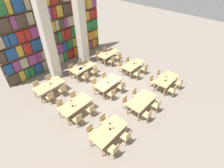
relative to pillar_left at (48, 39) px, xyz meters
The scene contains 58 objects.
ground_plane 5.31m from the pillar_left, 71.09° to the right, with size 40.00×40.00×0.00m, color gray.
bookshelf_bank 1.99m from the pillar_left, 42.55° to the left, with size 8.79×0.35×5.50m.
pillar_left is the anchor object (origin of this frame).
pillar_center 2.84m from the pillar_left, ahead, with size 0.64×0.64×6.00m.
reading_table_0 7.30m from the pillar_left, 102.23° to the right, with size 1.92×0.94×0.76m.
chair_0 8.17m from the pillar_left, 104.60° to the right, with size 0.42×0.40×0.87m.
chair_1 6.81m from the pillar_left, 108.04° to the right, with size 0.42×0.40×0.87m.
chair_2 7.99m from the pillar_left, 97.75° to the right, with size 0.42×0.40×0.87m.
chair_3 6.60m from the pillar_left, 99.66° to the right, with size 0.42×0.40×0.87m.
desk_lamp_0 7.16m from the pillar_left, 101.52° to the right, with size 0.14×0.14×0.50m.
reading_table_1 7.30m from the pillar_left, 78.40° to the right, with size 1.92×0.94×0.76m.
chair_4 7.99m from the pillar_left, 83.39° to the right, with size 0.42×0.40×0.87m.
chair_5 6.59m from the pillar_left, 81.76° to the right, with size 0.42×0.40×0.87m.
chair_6 8.16m from the pillar_left, 76.13° to the right, with size 0.42×0.40×0.87m.
chair_7 6.79m from the pillar_left, 72.85° to the right, with size 0.42×0.40×0.87m.
reading_table_2 8.39m from the pillar_left, 58.21° to the right, with size 1.92×0.94×0.76m.
chair_8 8.84m from the pillar_left, 63.81° to the right, with size 0.42×0.40×0.87m.
chair_9 7.59m from the pillar_left, 58.48° to the right, with size 0.42×0.40×0.87m.
chair_10 9.31m from the pillar_left, 58.06° to the right, with size 0.42×0.40×0.87m.
chair_11 8.13m from the pillar_left, 52.14° to the right, with size 0.42×0.40×0.87m.
desk_lamp_1 8.19m from the pillar_left, 60.08° to the right, with size 0.14×0.14×0.42m.
reading_table_3 4.94m from the pillar_left, 108.69° to the right, with size 1.92×0.94×0.76m.
chair_12 5.82m from the pillar_left, 111.20° to the right, with size 0.42×0.40×0.87m.
chair_13 4.62m from the pillar_left, 119.28° to the right, with size 0.42×0.40×0.87m.
chair_14 5.57m from the pillar_left, 100.66° to the right, with size 0.42×0.40×0.87m.
chair_15 4.32m from the pillar_left, 105.22° to the right, with size 0.42×0.40×0.87m.
desk_lamp_2 4.86m from the pillar_left, 111.27° to the right, with size 0.14×0.14×0.49m.
reading_table_4 4.93m from the pillar_left, 72.02° to the right, with size 1.92×0.94×0.76m.
chair_16 5.57m from the pillar_left, 79.82° to the right, with size 0.42×0.40×0.87m.
chair_17 4.31m from the pillar_left, 75.45° to the right, with size 0.42×0.40×0.87m.
chair_18 5.80m from the pillar_left, 69.45° to the right, with size 0.42×0.40×0.87m.
chair_19 4.60m from the pillar_left, 61.55° to the right, with size 0.42×0.40×0.87m.
desk_lamp_3 4.76m from the pillar_left, 72.81° to the right, with size 0.14×0.14×0.45m.
reading_table_5 6.32m from the pillar_left, 43.79° to the right, with size 1.92×0.94×0.76m.
chair_20 6.61m from the pillar_left, 52.03° to the right, with size 0.42×0.40×0.87m.
chair_21 5.61m from the pillar_left, 41.38° to the right, with size 0.42×0.40×0.87m.
chair_22 7.18m from the pillar_left, 45.78° to the right, with size 0.42×0.40×0.87m.
chair_23 6.27m from the pillar_left, 35.24° to the right, with size 0.42×0.40×0.87m.
desk_lamp_4 6.26m from the pillar_left, 43.17° to the right, with size 0.14×0.14×0.47m.
reading_table_6 3.10m from the pillar_left, 133.95° to the right, with size 1.92×0.94×0.76m.
chair_24 3.87m from the pillar_left, 130.24° to the right, with size 0.42×0.40×0.87m.
chair_25 3.24m from the pillar_left, 158.95° to the right, with size 0.42×0.40×0.87m.
chair_26 3.51m from the pillar_left, 113.54° to the right, with size 0.42×0.40×0.87m.
chair_27 2.81m from the pillar_left, 143.22° to the right, with size 0.42×0.40×0.87m.
desk_lamp_5 2.77m from the pillar_left, 131.68° to the right, with size 0.14×0.14×0.43m.
reading_table_7 3.10m from the pillar_left, 46.10° to the right, with size 1.92×0.94×0.76m.
chair_28 3.52m from the pillar_left, 66.17° to the right, with size 0.42×0.40×0.87m.
chair_29 2.81m from the pillar_left, 36.44° to the right, with size 0.42×0.40×0.87m.
chair_30 3.88m from the pillar_left, 49.51° to the right, with size 0.42×0.40×0.87m.
chair_31 3.25m from the pillar_left, 20.90° to the right, with size 0.42×0.40×0.87m.
desk_lamp_6 2.93m from the pillar_left, 41.36° to the right, with size 0.14×0.14×0.42m.
laptop 3.02m from the pillar_left, 58.00° to the right, with size 0.32×0.22×0.21m.
reading_table_8 5.08m from the pillar_left, 19.00° to the right, with size 1.92×0.94×0.76m.
chair_32 5.11m from the pillar_left, 30.05° to the right, with size 0.42×0.40×0.87m.
chair_33 4.66m from the pillar_left, 10.59° to the right, with size 0.42×0.40×0.87m.
chair_34 5.79m from the pillar_left, 25.30° to the right, with size 0.42×0.40×0.87m.
chair_35 5.39m from the pillar_left, ahead, with size 0.42×0.40×0.87m.
desk_lamp_7 4.71m from the pillar_left, 20.43° to the right, with size 0.14×0.14×0.47m.
Camera 1 is at (-6.71, -6.23, 7.80)m, focal length 28.00 mm.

